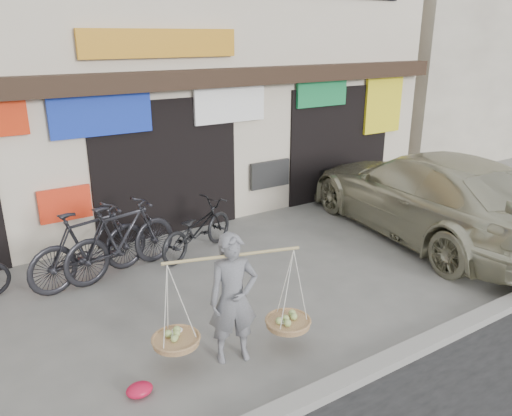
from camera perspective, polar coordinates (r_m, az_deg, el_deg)
ground at (r=7.62m, az=1.07°, el=-11.10°), size 70.00×70.00×0.00m
kerb at (r=6.31m, az=11.74°, el=-18.14°), size 70.00×0.25×0.12m
shophouse_block at (r=12.44m, az=-16.20°, el=16.65°), size 14.00×6.32×7.00m
neighbor_east at (r=21.23m, az=22.25°, el=16.10°), size 12.00×7.00×6.40m
street_vendor at (r=6.14m, az=-2.61°, el=-10.83°), size 1.92×0.97×1.67m
bike_1 at (r=8.62m, az=-15.11°, el=-3.38°), size 2.19×1.09×1.27m
bike_2 at (r=9.20m, az=-6.77°, el=-2.36°), size 1.95×1.32×0.97m
bike_3 at (r=8.50m, az=-18.46°, el=-4.05°), size 2.19×1.09×1.27m
suv at (r=10.50m, az=19.06°, el=1.52°), size 3.17×6.12×1.69m
red_bag at (r=6.11m, az=-13.18°, el=-19.57°), size 0.31×0.25×0.14m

